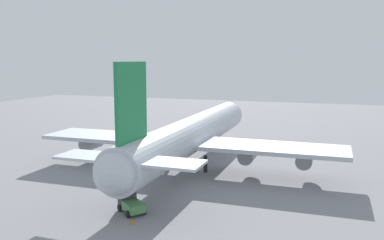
# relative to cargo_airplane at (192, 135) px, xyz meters

# --- Properties ---
(ground_plane) EXTENTS (248.74, 248.74, 0.00)m
(ground_plane) POSITION_rel_cargo_airplane_xyz_m (0.20, -0.00, -6.05)
(ground_plane) COLOR gray
(cargo_airplane) EXTENTS (62.19, 55.13, 19.55)m
(cargo_airplane) POSITION_rel_cargo_airplane_xyz_m (0.00, 0.00, 0.00)
(cargo_airplane) COLOR silver
(cargo_airplane) RESTS_ON ground_plane
(cargo_loader) EXTENTS (4.35, 4.70, 2.33)m
(cargo_loader) POSITION_rel_cargo_airplane_xyz_m (-24.33, -0.05, -4.93)
(cargo_loader) COLOR #333338
(cargo_loader) RESTS_ON ground_plane
(maintenance_van) EXTENTS (4.10, 4.38, 2.41)m
(maintenance_van) POSITION_rel_cargo_airplane_xyz_m (26.70, 28.47, -4.82)
(maintenance_van) COLOR #333338
(maintenance_van) RESTS_ON ground_plane
(safety_cone_nose) EXTENTS (0.55, 0.55, 0.79)m
(safety_cone_nose) POSITION_rel_cargo_airplane_xyz_m (28.18, -3.06, -5.66)
(safety_cone_nose) COLOR orange
(safety_cone_nose) RESTS_ON ground_plane
(safety_cone_tail) EXTENTS (0.44, 0.44, 0.63)m
(safety_cone_tail) POSITION_rel_cargo_airplane_xyz_m (-27.78, -2.04, -5.74)
(safety_cone_tail) COLOR orange
(safety_cone_tail) RESTS_ON ground_plane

